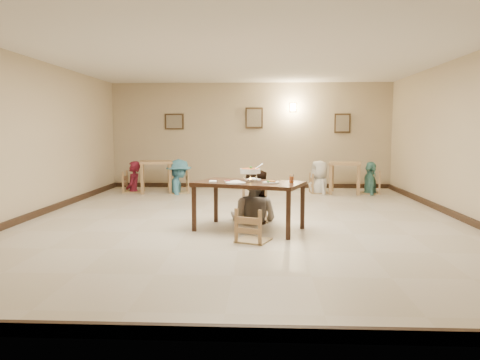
{
  "coord_description": "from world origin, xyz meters",
  "views": [
    {
      "loc": [
        0.32,
        -8.48,
        1.63
      ],
      "look_at": [
        -0.05,
        -0.42,
        0.79
      ],
      "focal_mm": 35.0,
      "sensor_mm": 36.0,
      "label": 1
    }
  ],
  "objects_px": {
    "bg_diner_a": "(133,161)",
    "drink_glass": "(292,179)",
    "main_table": "(249,187)",
    "bg_chair_lr": "(179,173)",
    "chair_near": "(253,209)",
    "bg_diner_c": "(320,161)",
    "bg_chair_rl": "(319,175)",
    "curry_warmer": "(250,171)",
    "bg_chair_rr": "(371,173)",
    "main_diner": "(254,169)",
    "bg_chair_ll": "(133,172)",
    "bg_table_right": "(345,168)",
    "bg_diner_d": "(371,162)",
    "chair_far": "(254,192)",
    "bg_table_left": "(156,166)",
    "bg_diner_b": "(179,159)"
  },
  "relations": [
    {
      "from": "main_table",
      "to": "bg_table_left",
      "type": "height_order",
      "value": "bg_table_left"
    },
    {
      "from": "drink_glass",
      "to": "bg_diner_d",
      "type": "distance_m",
      "value": 5.44
    },
    {
      "from": "bg_chair_rl",
      "to": "bg_diner_a",
      "type": "distance_m",
      "value": 4.97
    },
    {
      "from": "main_diner",
      "to": "bg_chair_ll",
      "type": "relative_size",
      "value": 1.81
    },
    {
      "from": "bg_table_left",
      "to": "bg_diner_a",
      "type": "xyz_separation_m",
      "value": [
        -0.63,
        0.03,
        0.13
      ]
    },
    {
      "from": "main_table",
      "to": "bg_diner_c",
      "type": "relative_size",
      "value": 1.13
    },
    {
      "from": "curry_warmer",
      "to": "bg_diner_a",
      "type": "xyz_separation_m",
      "value": [
        -3.25,
        4.68,
        -0.15
      ]
    },
    {
      "from": "bg_chair_rl",
      "to": "bg_diner_d",
      "type": "height_order",
      "value": "bg_diner_d"
    },
    {
      "from": "chair_near",
      "to": "bg_chair_rr",
      "type": "height_order",
      "value": "bg_chair_rr"
    },
    {
      "from": "chair_near",
      "to": "bg_diner_c",
      "type": "xyz_separation_m",
      "value": [
        1.64,
        5.52,
        0.38
      ]
    },
    {
      "from": "bg_chair_rl",
      "to": "bg_diner_b",
      "type": "relative_size",
      "value": 0.55
    },
    {
      "from": "chair_far",
      "to": "bg_diner_c",
      "type": "relative_size",
      "value": 0.62
    },
    {
      "from": "bg_diner_c",
      "to": "bg_diner_d",
      "type": "xyz_separation_m",
      "value": [
        1.33,
        -0.04,
        -0.02
      ]
    },
    {
      "from": "curry_warmer",
      "to": "bg_chair_rl",
      "type": "relative_size",
      "value": 0.38
    },
    {
      "from": "main_diner",
      "to": "bg_diner_b",
      "type": "xyz_separation_m",
      "value": [
        -2.04,
        3.86,
        -0.07
      ]
    },
    {
      "from": "bg_chair_rl",
      "to": "bg_diner_b",
      "type": "height_order",
      "value": "bg_diner_b"
    },
    {
      "from": "main_table",
      "to": "bg_chair_ll",
      "type": "relative_size",
      "value": 1.83
    },
    {
      "from": "drink_glass",
      "to": "bg_diner_a",
      "type": "xyz_separation_m",
      "value": [
        -3.91,
        4.89,
        -0.04
      ]
    },
    {
      "from": "main_table",
      "to": "bg_chair_ll",
      "type": "bearing_deg",
      "value": 143.93
    },
    {
      "from": "main_diner",
      "to": "bg_chair_rr",
      "type": "bearing_deg",
      "value": -106.83
    },
    {
      "from": "bg_chair_rr",
      "to": "bg_diner_c",
      "type": "xyz_separation_m",
      "value": [
        -1.33,
        0.04,
        0.32
      ]
    },
    {
      "from": "bg_chair_rr",
      "to": "main_diner",
      "type": "bearing_deg",
      "value": -23.16
    },
    {
      "from": "chair_near",
      "to": "bg_chair_lr",
      "type": "xyz_separation_m",
      "value": [
        -2.07,
        5.37,
        0.05
      ]
    },
    {
      "from": "drink_glass",
      "to": "bg_diner_a",
      "type": "bearing_deg",
      "value": 128.66
    },
    {
      "from": "curry_warmer",
      "to": "bg_chair_rr",
      "type": "xyz_separation_m",
      "value": [
        3.04,
        4.68,
        -0.44
      ]
    },
    {
      "from": "bg_table_right",
      "to": "bg_diner_d",
      "type": "bearing_deg",
      "value": -0.75
    },
    {
      "from": "bg_diner_b",
      "to": "bg_diner_d",
      "type": "xyz_separation_m",
      "value": [
        5.03,
        0.11,
        -0.05
      ]
    },
    {
      "from": "chair_near",
      "to": "bg_table_right",
      "type": "xyz_separation_m",
      "value": [
        2.3,
        5.49,
        0.2
      ]
    },
    {
      "from": "main_diner",
      "to": "bg_table_right",
      "type": "bearing_deg",
      "value": -100.16
    },
    {
      "from": "main_diner",
      "to": "bg_chair_ll",
      "type": "height_order",
      "value": "main_diner"
    },
    {
      "from": "chair_near",
      "to": "bg_diner_a",
      "type": "distance_m",
      "value": 6.41
    },
    {
      "from": "chair_near",
      "to": "bg_chair_rl",
      "type": "relative_size",
      "value": 0.98
    },
    {
      "from": "curry_warmer",
      "to": "bg_diner_c",
      "type": "bearing_deg",
      "value": 70.09
    },
    {
      "from": "bg_diner_a",
      "to": "drink_glass",
      "type": "bearing_deg",
      "value": 35.91
    },
    {
      "from": "main_table",
      "to": "bg_diner_d",
      "type": "height_order",
      "value": "bg_diner_d"
    },
    {
      "from": "chair_far",
      "to": "bg_diner_c",
      "type": "xyz_separation_m",
      "value": [
        1.65,
        3.94,
        0.33
      ]
    },
    {
      "from": "bg_chair_ll",
      "to": "bg_diner_a",
      "type": "bearing_deg",
      "value": 88.16
    },
    {
      "from": "chair_far",
      "to": "bg_table_left",
      "type": "relative_size",
      "value": 1.05
    },
    {
      "from": "drink_glass",
      "to": "bg_table_right",
      "type": "height_order",
      "value": "drink_glass"
    },
    {
      "from": "drink_glass",
      "to": "bg_diner_c",
      "type": "bearing_deg",
      "value": 78.01
    },
    {
      "from": "main_table",
      "to": "bg_chair_rr",
      "type": "height_order",
      "value": "bg_chair_rr"
    },
    {
      "from": "chair_near",
      "to": "bg_chair_ll",
      "type": "xyz_separation_m",
      "value": [
        -3.32,
        5.48,
        0.05
      ]
    },
    {
      "from": "main_table",
      "to": "bg_chair_lr",
      "type": "bearing_deg",
      "value": 132.72
    },
    {
      "from": "chair_near",
      "to": "curry_warmer",
      "type": "relative_size",
      "value": 2.56
    },
    {
      "from": "bg_diner_d",
      "to": "chair_near",
      "type": "bearing_deg",
      "value": 158.3
    },
    {
      "from": "chair_far",
      "to": "bg_chair_rl",
      "type": "relative_size",
      "value": 1.08
    },
    {
      "from": "bg_chair_ll",
      "to": "drink_glass",
      "type": "bearing_deg",
      "value": -143.19
    },
    {
      "from": "bg_table_left",
      "to": "bg_chair_rr",
      "type": "height_order",
      "value": "bg_chair_rr"
    },
    {
      "from": "main_table",
      "to": "bg_diner_c",
      "type": "distance_m",
      "value": 5.04
    },
    {
      "from": "bg_table_left",
      "to": "bg_diner_a",
      "type": "distance_m",
      "value": 0.64
    }
  ]
}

